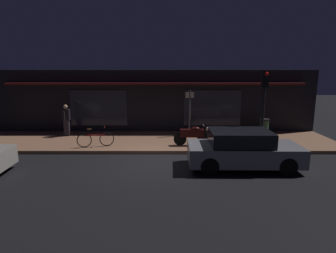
% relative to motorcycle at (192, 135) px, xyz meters
% --- Properties ---
extents(ground_plane, '(60.00, 60.00, 0.00)m').
position_rel_motorcycle_xyz_m(ground_plane, '(-1.85, -1.95, -0.65)').
color(ground_plane, black).
extents(sidewalk_slab, '(18.00, 4.00, 0.15)m').
position_rel_motorcycle_xyz_m(sidewalk_slab, '(-1.85, 1.05, -0.57)').
color(sidewalk_slab, '#8C6047').
rests_on(sidewalk_slab, ground_plane).
extents(storefront_building, '(18.00, 3.30, 3.60)m').
position_rel_motorcycle_xyz_m(storefront_building, '(-1.85, 4.43, 1.16)').
color(storefront_building, black).
rests_on(storefront_building, ground_plane).
extents(motorcycle, '(1.70, 0.55, 0.97)m').
position_rel_motorcycle_xyz_m(motorcycle, '(0.00, 0.00, 0.00)').
color(motorcycle, black).
rests_on(motorcycle, sidewalk_slab).
extents(bicycle_parked, '(1.62, 0.52, 0.91)m').
position_rel_motorcycle_xyz_m(bicycle_parked, '(-4.45, -0.26, -0.14)').
color(bicycle_parked, black).
rests_on(bicycle_parked, sidewalk_slab).
extents(person_photographer, '(0.39, 0.61, 1.67)m').
position_rel_motorcycle_xyz_m(person_photographer, '(-6.52, 1.94, 0.38)').
color(person_photographer, '#28232D').
rests_on(person_photographer, sidewalk_slab).
extents(sign_post, '(0.44, 0.09, 2.40)m').
position_rel_motorcycle_xyz_m(sign_post, '(0.00, 2.12, 0.86)').
color(sign_post, '#47474C').
rests_on(sign_post, sidewalk_slab).
extents(trash_bin, '(0.48, 0.48, 0.93)m').
position_rel_motorcycle_xyz_m(trash_bin, '(3.93, 1.83, -0.03)').
color(trash_bin, '#2D4C33').
rests_on(trash_bin, sidewalk_slab).
extents(traffic_light_pole, '(0.24, 0.33, 3.60)m').
position_rel_motorcycle_xyz_m(traffic_light_pole, '(2.76, -1.27, 1.83)').
color(traffic_light_pole, black).
rests_on(traffic_light_pole, ground_plane).
extents(parked_car_far, '(4.12, 1.82, 1.42)m').
position_rel_motorcycle_xyz_m(parked_car_far, '(1.62, -2.66, 0.06)').
color(parked_car_far, black).
rests_on(parked_car_far, ground_plane).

